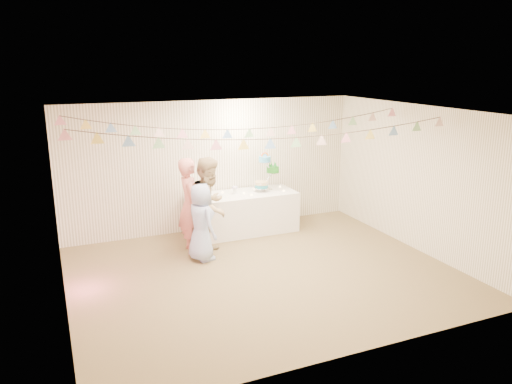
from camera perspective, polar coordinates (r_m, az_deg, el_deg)
name	(u,v)px	position (r m, az deg, el deg)	size (l,w,h in m)	color
floor	(264,273)	(8.17, 0.92, -9.29)	(6.00, 6.00, 0.00)	brown
ceiling	(265,112)	(7.50, 1.01, 9.16)	(6.00, 6.00, 0.00)	white
back_wall	(213,166)	(10.01, -4.88, 3.01)	(6.00, 6.00, 0.00)	white
front_wall	(356,251)	(5.66, 11.40, -6.61)	(6.00, 6.00, 0.00)	white
left_wall	(58,220)	(7.11, -21.74, -2.94)	(5.00, 5.00, 0.00)	white
right_wall	(418,179)	(9.33, 18.04, 1.46)	(5.00, 5.00, 0.00)	white
table	(242,213)	(9.94, -1.56, -2.38)	(2.13, 0.85, 0.80)	white
cake_stand	(267,175)	(10.01, 1.24, 1.96)	(0.65, 0.38, 0.72)	silver
cake_bottom	(261,190)	(9.96, 0.58, 0.27)	(0.31, 0.31, 0.15)	teal
cake_middle	(273,174)	(10.16, 1.95, 2.12)	(0.27, 0.27, 0.22)	#1C781A
cake_top_tier	(265,163)	(9.90, 1.00, 3.38)	(0.25, 0.25, 0.19)	#3F98C7
platter	(221,198)	(9.64, -4.01, -0.73)	(0.32, 0.32, 0.02)	white
posy	(235,192)	(9.82, -2.42, -0.01)	(0.14, 0.14, 0.16)	white
person_adult_a	(190,205)	(8.88, -7.55, -1.54)	(0.63, 0.41, 1.71)	#D67A6F
person_adult_b	(210,206)	(8.74, -5.29, -1.64)	(0.85, 0.66, 1.75)	tan
person_child	(201,222)	(8.54, -6.28, -3.46)	(0.66, 0.43, 1.35)	#A2B4E5
bunting_back	(238,121)	(8.53, -2.05, 8.15)	(5.60, 1.10, 0.40)	pink
bunting_front	(270,132)	(7.35, 1.64, 6.84)	(5.60, 0.90, 0.36)	#72A5E5
tealight_0	(206,199)	(9.44, -5.76, -0.78)	(0.04, 0.04, 0.03)	#FFD88C
tealight_1	(223,192)	(9.87, -3.85, -0.03)	(0.04, 0.04, 0.03)	#FFD88C
tealight_2	(251,195)	(9.67, -0.55, -0.33)	(0.04, 0.04, 0.03)	#FFD88C
tealight_3	(254,188)	(10.15, -0.20, 0.42)	(0.04, 0.04, 0.03)	#FFD88C
tealight_4	(284,191)	(9.99, 3.18, 0.15)	(0.04, 0.04, 0.03)	#FFD88C
tealight_5	(280,187)	(10.31, 2.77, 0.62)	(0.04, 0.04, 0.03)	#FFD88C
tealight_6	(244,193)	(9.79, -1.38, -0.13)	(0.04, 0.04, 0.03)	#FFD88C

